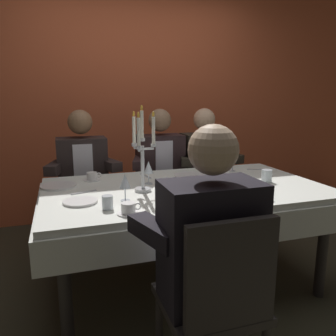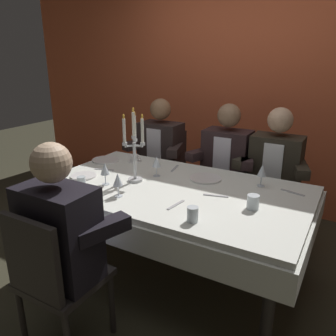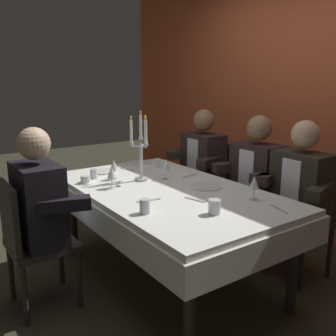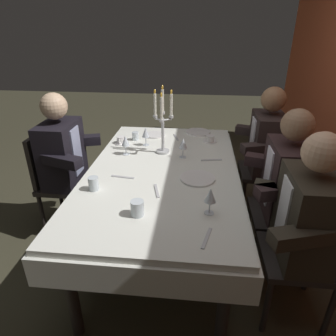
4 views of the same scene
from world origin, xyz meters
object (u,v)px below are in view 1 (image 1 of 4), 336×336
(water_tumbler_2, at_px, (108,202))
(wine_glass_1, at_px, (167,184))
(dinner_plate_2, at_px, (190,176))
(seated_diner_3, at_px, (203,160))
(candelabra, at_px, (142,154))
(wine_glass_3, at_px, (233,157))
(dinner_plate_1, at_px, (80,202))
(wine_glass_0, at_px, (125,182))
(water_tumbler_0, at_px, (267,176))
(seated_diner_0, at_px, (82,167))
(dinner_plate_0, at_px, (58,186))
(seated_diner_1, at_px, (211,242))
(wine_glass_2, at_px, (149,168))
(coffee_cup_1, at_px, (92,177))
(dining_table, at_px, (185,202))
(water_tumbler_1, at_px, (263,191))
(coffee_cup_0, at_px, (129,209))
(seated_diner_2, at_px, (160,163))

(water_tumbler_2, bearing_deg, wine_glass_1, -1.42)
(dinner_plate_2, xyz_separation_m, seated_diner_3, (0.39, 0.62, -0.01))
(candelabra, relative_size, wine_glass_3, 3.39)
(candelabra, bearing_deg, dinner_plate_1, -162.66)
(wine_glass_0, bearing_deg, seated_diner_3, 47.95)
(water_tumbler_0, bearing_deg, seated_diner_0, 142.28)
(dinner_plate_0, distance_m, dinner_plate_1, 0.43)
(seated_diner_1, bearing_deg, dinner_plate_1, 124.57)
(wine_glass_0, bearing_deg, water_tumbler_0, 7.08)
(wine_glass_2, distance_m, coffee_cup_1, 0.44)
(dining_table, xyz_separation_m, water_tumbler_0, (0.61, -0.07, 0.16))
(dining_table, distance_m, water_tumbler_0, 0.63)
(coffee_cup_1, bearing_deg, water_tumbler_1, -39.13)
(water_tumbler_1, bearing_deg, coffee_cup_0, -178.11)
(wine_glass_3, distance_m, water_tumbler_2, 1.30)
(dining_table, distance_m, water_tumbler_1, 0.57)
(water_tumbler_2, bearing_deg, candelabra, 46.95)
(dining_table, bearing_deg, candelabra, -173.55)
(wine_glass_2, relative_size, seated_diner_2, 0.13)
(candelabra, xyz_separation_m, coffee_cup_0, (-0.17, -0.40, -0.22))
(dinner_plate_2, bearing_deg, water_tumbler_0, -35.54)
(water_tumbler_0, relative_size, seated_diner_3, 0.07)
(wine_glass_1, xyz_separation_m, coffee_cup_0, (-0.25, -0.10, -0.09))
(wine_glass_2, bearing_deg, seated_diner_3, 44.95)
(wine_glass_0, distance_m, water_tumbler_0, 1.07)
(seated_diner_2, relative_size, seated_diner_3, 1.00)
(seated_diner_3, bearing_deg, dinner_plate_2, -121.72)
(coffee_cup_1, bearing_deg, water_tumbler_2, -88.49)
(dining_table, relative_size, wine_glass_0, 11.83)
(dinner_plate_2, bearing_deg, water_tumbler_1, -72.21)
(wine_glass_3, bearing_deg, dinner_plate_1, -158.59)
(wine_glass_2, xyz_separation_m, seated_diner_3, (0.75, 0.75, -0.12))
(water_tumbler_1, height_order, seated_diner_1, seated_diner_1)
(candelabra, bearing_deg, wine_glass_0, -131.39)
(wine_glass_0, bearing_deg, candelabra, 48.61)
(dinner_plate_0, bearing_deg, coffee_cup_0, -62.85)
(dinner_plate_2, height_order, wine_glass_2, wine_glass_2)
(water_tumbler_0, xyz_separation_m, coffee_cup_0, (-1.09, -0.36, -0.02))
(seated_diner_1, bearing_deg, dining_table, 76.30)
(seated_diner_0, bearing_deg, water_tumbler_2, -87.41)
(water_tumbler_2, relative_size, seated_diner_1, 0.06)
(water_tumbler_0, distance_m, seated_diner_1, 1.16)
(dinner_plate_2, relative_size, coffee_cup_1, 1.85)
(water_tumbler_0, height_order, seated_diner_0, seated_diner_0)
(wine_glass_0, bearing_deg, coffee_cup_0, -96.44)
(candelabra, relative_size, dinner_plate_2, 2.27)
(wine_glass_1, relative_size, water_tumbler_0, 1.80)
(wine_glass_1, xyz_separation_m, seated_diner_3, (0.76, 1.22, -0.12))
(water_tumbler_2, bearing_deg, dinner_plate_0, 114.14)
(wine_glass_3, bearing_deg, coffee_cup_0, -143.22)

